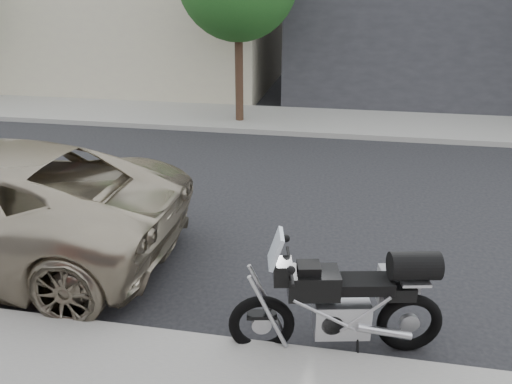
# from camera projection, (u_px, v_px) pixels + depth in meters

# --- Properties ---
(ground) EXTENTS (120.00, 120.00, 0.00)m
(ground) POSITION_uv_depth(u_px,v_px,m) (275.00, 209.00, 9.61)
(ground) COLOR black
(ground) RESTS_ON ground
(far_sidewalk) EXTENTS (44.00, 3.00, 0.15)m
(far_sidewalk) POSITION_uv_depth(u_px,v_px,m) (306.00, 121.00, 15.47)
(far_sidewalk) COLOR gray
(far_sidewalk) RESTS_ON ground
(motorcycle) EXTENTS (2.46, 1.10, 1.57)m
(motorcycle) POSITION_uv_depth(u_px,v_px,m) (351.00, 301.00, 5.69)
(motorcycle) COLOR black
(motorcycle) RESTS_ON ground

